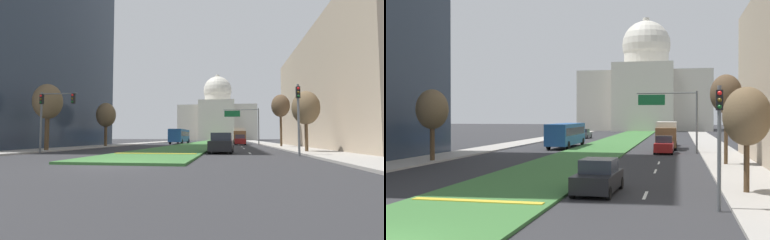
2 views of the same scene
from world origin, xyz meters
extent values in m
plane|color=#2B2B2D|center=(0.00, 58.60, 0.00)|extent=(260.00, 260.00, 0.00)
cube|color=#386B33|center=(0.00, 52.74, 0.07)|extent=(6.83, 105.48, 0.14)
cube|color=gold|center=(0.00, 7.35, 0.16)|extent=(6.15, 0.50, 0.04)
cube|color=silver|center=(7.16, 11.35, 0.00)|extent=(0.16, 2.40, 0.01)
cube|color=silver|center=(7.16, 21.46, 0.00)|extent=(0.16, 2.40, 0.01)
cube|color=silver|center=(7.16, 27.42, 0.00)|extent=(0.16, 2.40, 0.01)
cube|color=silver|center=(7.16, 39.90, 0.00)|extent=(0.16, 2.40, 0.01)
cube|color=silver|center=(7.16, 48.79, 0.00)|extent=(0.16, 2.40, 0.01)
cube|color=silver|center=(7.16, 51.88, 0.00)|extent=(0.16, 2.40, 0.01)
cube|color=#9E9991|center=(-12.91, 46.88, 0.07)|extent=(4.00, 105.48, 0.15)
cube|color=#9E9991|center=(12.91, 46.88, 0.07)|extent=(4.00, 105.48, 0.15)
cube|color=beige|center=(0.00, 117.20, 7.75)|extent=(34.08, 23.22, 15.50)
cube|color=beige|center=(0.00, 103.59, 8.52)|extent=(15.00, 4.00, 17.05)
cylinder|color=beige|center=(0.00, 117.20, 18.23)|extent=(12.13, 12.13, 5.45)
sphere|color=beige|center=(0.00, 117.20, 23.26)|extent=(13.19, 13.19, 13.19)
cylinder|color=beige|center=(0.00, 117.20, 29.20)|extent=(1.80, 1.80, 3.00)
cylinder|color=#515456|center=(10.41, 7.99, 2.60)|extent=(0.16, 0.16, 5.20)
cube|color=black|center=(10.41, 7.99, 4.60)|extent=(0.28, 0.24, 0.84)
sphere|color=red|center=(10.41, 7.85, 4.88)|extent=(0.18, 0.18, 0.18)
sphere|color=#4C380F|center=(10.41, 7.85, 4.60)|extent=(0.18, 0.18, 0.18)
sphere|color=#0F4219|center=(10.41, 7.85, 4.32)|extent=(0.18, 0.18, 0.18)
cylinder|color=#515456|center=(10.61, 37.79, 3.25)|extent=(0.20, 0.20, 6.50)
cylinder|color=#515456|center=(7.51, 37.79, 6.30)|extent=(6.19, 0.12, 0.12)
cube|color=#146033|center=(5.96, 37.74, 5.60)|extent=(2.80, 0.08, 1.10)
cylinder|color=#4C3823|center=(12.08, 12.46, 1.60)|extent=(0.28, 0.28, 3.20)
ellipsoid|color=brown|center=(12.08, 12.46, 3.93)|extent=(2.35, 2.35, 2.94)
cylinder|color=#4C3823|center=(-11.69, 24.09, 1.82)|extent=(0.39, 0.39, 3.64)
ellipsoid|color=brown|center=(-11.69, 24.09, 4.49)|extent=(2.71, 2.71, 3.39)
cylinder|color=#4C3823|center=(12.40, 26.21, 2.44)|extent=(0.30, 0.30, 4.89)
ellipsoid|color=brown|center=(12.40, 26.21, 5.65)|extent=(2.45, 2.45, 3.06)
cube|color=black|center=(4.76, 11.44, 0.64)|extent=(2.10, 4.47, 0.84)
cube|color=#282D38|center=(4.77, 11.61, 1.40)|extent=(1.77, 2.18, 0.69)
cylinder|color=black|center=(5.57, 9.66, 0.32)|extent=(0.25, 0.65, 0.64)
cylinder|color=black|center=(3.81, 9.73, 0.32)|extent=(0.25, 0.65, 0.64)
cylinder|color=black|center=(5.72, 13.15, 0.32)|extent=(0.25, 0.65, 0.64)
cylinder|color=black|center=(3.96, 13.22, 0.32)|extent=(0.25, 0.65, 0.64)
cube|color=maroon|center=(7.29, 37.27, 0.66)|extent=(1.95, 4.44, 0.89)
cube|color=#282D38|center=(7.29, 37.45, 1.47)|extent=(1.69, 2.15, 0.73)
cylinder|color=black|center=(8.12, 35.50, 0.32)|extent=(0.23, 0.64, 0.64)
cylinder|color=black|center=(6.40, 35.53, 0.32)|extent=(0.23, 0.64, 0.64)
cylinder|color=black|center=(8.18, 39.01, 0.32)|extent=(0.23, 0.64, 0.64)
cylinder|color=black|center=(6.46, 39.04, 0.32)|extent=(0.23, 0.64, 0.64)
cube|color=maroon|center=(7.42, 49.70, 0.65)|extent=(2.10, 4.34, 0.86)
cube|color=#282D38|center=(7.43, 49.87, 1.44)|extent=(1.76, 2.12, 0.71)
cylinder|color=black|center=(8.20, 47.98, 0.32)|extent=(0.25, 0.65, 0.64)
cylinder|color=black|center=(6.47, 48.06, 0.32)|extent=(0.25, 0.65, 0.64)
cylinder|color=black|center=(8.37, 51.33, 0.32)|extent=(0.25, 0.65, 0.64)
cylinder|color=black|center=(6.64, 51.42, 0.32)|extent=(0.25, 0.65, 0.64)
cube|color=#4C5156|center=(-7.20, 67.01, 0.61)|extent=(1.79, 4.55, 0.77)
cube|color=#282D38|center=(-7.20, 66.83, 1.31)|extent=(1.58, 2.18, 0.63)
cylinder|color=black|center=(-8.01, 68.83, 0.32)|extent=(0.22, 0.64, 0.64)
cylinder|color=black|center=(-6.38, 68.83, 0.32)|extent=(0.22, 0.64, 0.64)
cylinder|color=black|center=(-8.01, 65.19, 0.32)|extent=(0.22, 0.64, 0.64)
cylinder|color=black|center=(-6.39, 65.19, 0.32)|extent=(0.22, 0.64, 0.64)
cube|color=brown|center=(7.38, 41.28, 1.45)|extent=(2.30, 2.00, 2.20)
cube|color=beige|center=(7.38, 44.48, 1.80)|extent=(2.30, 4.40, 2.80)
cylinder|color=black|center=(8.43, 41.28, 0.45)|extent=(0.30, 0.90, 0.90)
cylinder|color=black|center=(6.33, 41.28, 0.45)|extent=(0.30, 0.90, 0.90)
cylinder|color=black|center=(8.43, 45.58, 0.45)|extent=(0.30, 0.90, 0.90)
cylinder|color=black|center=(6.33, 45.58, 0.45)|extent=(0.30, 0.90, 0.90)
cube|color=#1E4C8C|center=(-4.76, 43.72, 1.70)|extent=(2.50, 11.00, 2.50)
cube|color=#232833|center=(-4.76, 43.72, 2.05)|extent=(2.52, 10.12, 0.90)
cylinder|color=black|center=(-5.91, 48.02, 0.50)|extent=(0.32, 1.00, 1.00)
cylinder|color=black|center=(-3.61, 48.02, 0.50)|extent=(0.32, 1.00, 1.00)
cylinder|color=black|center=(-5.91, 39.82, 0.50)|extent=(0.32, 1.00, 1.00)
cylinder|color=black|center=(-3.61, 39.82, 0.50)|extent=(0.32, 1.00, 1.00)
camera|label=1|loc=(5.48, -12.82, 1.36)|focal=26.04mm
camera|label=2|loc=(8.78, -11.93, 3.98)|focal=43.62mm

